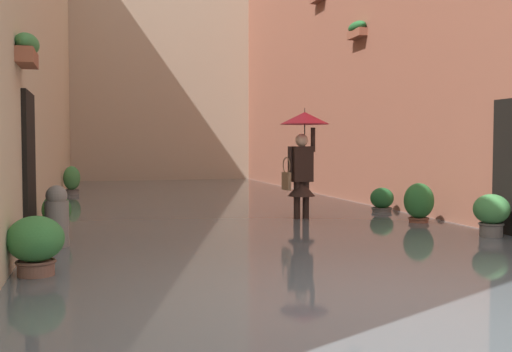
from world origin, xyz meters
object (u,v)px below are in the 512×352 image
Objects in this scene: potted_plant_far_right at (57,216)px; potted_plant_far_left at (491,216)px; mooring_bollard at (57,223)px; person_wading at (303,148)px; potted_plant_mid_left at (419,205)px; potted_plant_near_right at (72,182)px; potted_plant_mid_right at (36,248)px; potted_plant_near_left at (382,203)px.

potted_plant_far_left reaches higher than potted_plant_far_right.
person_wading is at bearing -153.70° from mooring_bollard.
mooring_bollard is at bearing -6.92° from potted_plant_far_left.
potted_plant_far_left is (-6.12, 1.91, 0.03)m from potted_plant_far_right.
person_wading is 2.53× the size of potted_plant_mid_left.
person_wading is 2.29× the size of potted_plant_near_right.
person_wading is 5.80m from potted_plant_mid_right.
potted_plant_far_right is at bearing -90.65° from potted_plant_mid_right.
person_wading reaches higher than potted_plant_near_left.
mooring_bollard reaches higher than potted_plant_near_left.
potted_plant_mid_right is at bearing 86.63° from mooring_bollard.
potted_plant_mid_left reaches higher than potted_plant_far_left.
potted_plant_far_left is (-0.02, 3.41, 0.13)m from potted_plant_near_left.
person_wading is at bearing 18.41° from potted_plant_near_left.
person_wading is at bearing -168.36° from potted_plant_far_right.
mooring_bollard is at bearing -93.37° from potted_plant_mid_right.
potted_plant_mid_left is at bearing -154.93° from potted_plant_mid_right.
potted_plant_mid_right is (-0.01, 10.60, -0.04)m from potted_plant_near_right.
potted_plant_mid_right is (5.98, 2.80, -0.02)m from potted_plant_mid_left.
mooring_bollard reaches higher than potted_plant_far_right.
potted_plant_near_left is at bearing -89.72° from potted_plant_far_left.
potted_plant_mid_left reaches higher than potted_plant_near_left.
potted_plant_near_left is 6.60m from mooring_bollard.
potted_plant_far_right is 6.28m from potted_plant_near_left.
potted_plant_near_right is 8.80m from mooring_bollard.
person_wading is 3.27× the size of potted_plant_near_left.
potted_plant_far_right is 0.97× the size of potted_plant_far_left.
potted_plant_far_left is (-0.17, 1.73, -0.01)m from potted_plant_mid_left.
potted_plant_mid_right is at bearing 36.09° from potted_plant_near_left.
potted_plant_far_right is 0.79× the size of mooring_bollard.
mooring_bollard reaches higher than potted_plant_mid_right.
mooring_bollard reaches higher than potted_plant_near_right.
potted_plant_mid_left is 6.61m from potted_plant_mid_right.
potted_plant_near_right is 1.18× the size of potted_plant_far_left.
potted_plant_far_right is 2.97m from potted_plant_mid_right.
potted_plant_near_right is at bearing -89.70° from potted_plant_far_right.
potted_plant_near_right is 1.10× the size of potted_plant_mid_left.
potted_plant_near_right is 10.60m from potted_plant_mid_right.
potted_plant_mid_left is at bearing 178.32° from potted_plant_far_right.
potted_plant_far_left reaches higher than potted_plant_near_left.
potted_plant_mid_left is (-1.75, 1.04, -0.97)m from person_wading.
potted_plant_far_right is 1.18m from mooring_bollard.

